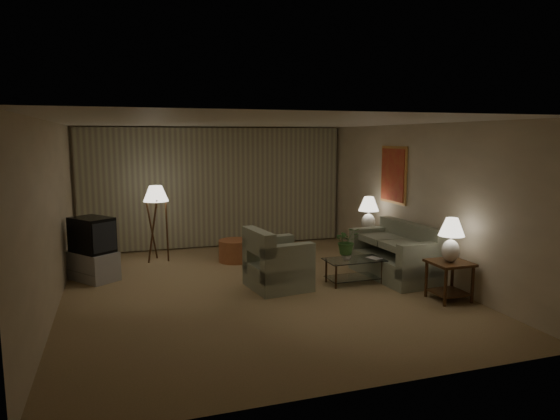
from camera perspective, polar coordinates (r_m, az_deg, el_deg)
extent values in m
plane|color=#A5835B|center=(8.29, -2.71, -9.01)|extent=(7.00, 7.00, 0.00)
cube|color=beige|center=(11.38, -7.47, 2.61)|extent=(6.00, 0.04, 2.70)
cube|color=beige|center=(7.76, -24.64, -0.72)|extent=(0.04, 7.00, 2.70)
cube|color=beige|center=(9.24, 15.46, 1.07)|extent=(0.04, 7.00, 2.70)
cube|color=white|center=(7.92, -2.84, 9.99)|extent=(6.00, 7.00, 0.04)
cube|color=#AEAE86|center=(11.30, -7.39, 2.58)|extent=(5.85, 0.12, 2.65)
cube|color=#DE9F4D|center=(9.86, 12.86, 3.94)|extent=(0.03, 0.90, 1.10)
cube|color=#B22421|center=(9.85, 12.74, 3.94)|extent=(0.02, 0.80, 1.00)
cube|color=gray|center=(9.12, 12.86, -6.29)|extent=(1.81, 1.05, 0.40)
cube|color=gray|center=(8.29, -0.23, -7.50)|extent=(1.17, 1.14, 0.41)
cube|color=#331A0D|center=(8.03, 18.85, -5.74)|extent=(0.58, 0.58, 0.04)
cube|color=#331A0D|center=(8.15, 18.69, -8.88)|extent=(0.49, 0.49, 0.02)
cylinder|color=#331A0D|center=(7.78, 18.38, -8.45)|extent=(0.05, 0.05, 0.56)
cylinder|color=#331A0D|center=(8.15, 16.38, -7.59)|extent=(0.05, 0.05, 0.56)
cylinder|color=#331A0D|center=(8.07, 21.14, -7.99)|extent=(0.05, 0.05, 0.56)
cylinder|color=#331A0D|center=(8.42, 19.08, -7.20)|extent=(0.05, 0.05, 0.56)
cube|color=#331A0D|center=(10.17, 10.03, -2.51)|extent=(0.44, 0.37, 0.04)
cube|color=#331A0D|center=(10.26, 9.97, -5.03)|extent=(0.38, 0.32, 0.02)
cylinder|color=#331A0D|center=(10.03, 9.49, -4.39)|extent=(0.05, 0.05, 0.56)
cylinder|color=#331A0D|center=(10.27, 8.78, -4.08)|extent=(0.05, 0.05, 0.56)
cylinder|color=#331A0D|center=(10.19, 11.21, -4.24)|extent=(0.05, 0.05, 0.56)
cylinder|color=#331A0D|center=(10.42, 10.47, -3.93)|extent=(0.05, 0.05, 0.56)
ellipsoid|color=white|center=(7.98, 18.91, -4.41)|extent=(0.27, 0.27, 0.34)
cylinder|color=white|center=(7.94, 18.98, -2.94)|extent=(0.03, 0.03, 0.08)
cone|color=#EEE3CB|center=(7.91, 19.03, -1.83)|extent=(0.39, 0.39, 0.27)
ellipsoid|color=white|center=(10.13, 10.06, -1.42)|extent=(0.28, 0.28, 0.35)
cylinder|color=white|center=(10.10, 10.09, -0.20)|extent=(0.03, 0.03, 0.08)
cone|color=#EEE3CB|center=(10.08, 10.12, 0.71)|extent=(0.40, 0.40, 0.28)
cube|color=silver|center=(8.59, 8.48, -5.65)|extent=(0.99, 0.54, 0.02)
cube|color=silver|center=(8.67, 8.44, -7.62)|extent=(0.92, 0.47, 0.01)
cylinder|color=#402B19|center=(8.29, 6.42, -7.61)|extent=(0.04, 0.04, 0.40)
cylinder|color=#402B19|center=(8.64, 5.31, -6.93)|extent=(0.04, 0.04, 0.40)
cylinder|color=#402B19|center=(8.67, 11.59, -7.02)|extent=(0.04, 0.04, 0.40)
cylinder|color=#402B19|center=(9.01, 10.32, -6.40)|extent=(0.04, 0.04, 0.40)
cube|color=#A5A5A7|center=(9.32, -20.52, -5.99)|extent=(1.32, 1.31, 0.50)
cube|color=black|center=(9.20, -20.70, -2.66)|extent=(1.19, 1.18, 0.60)
cylinder|color=#331A0D|center=(10.18, -13.98, 0.85)|extent=(0.04, 0.04, 0.22)
cone|color=#EEE3CB|center=(10.16, -14.01, 1.84)|extent=(0.49, 0.49, 0.31)
cylinder|color=#B46E3D|center=(10.05, -5.15, -4.65)|extent=(0.77, 0.77, 0.44)
imported|color=white|center=(8.51, 7.59, -5.16)|extent=(0.16, 0.16, 0.16)
imported|color=#427634|center=(8.44, 7.63, -3.11)|extent=(0.42, 0.37, 0.46)
imported|color=olive|center=(8.61, 10.28, -5.54)|extent=(0.24, 0.29, 0.02)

